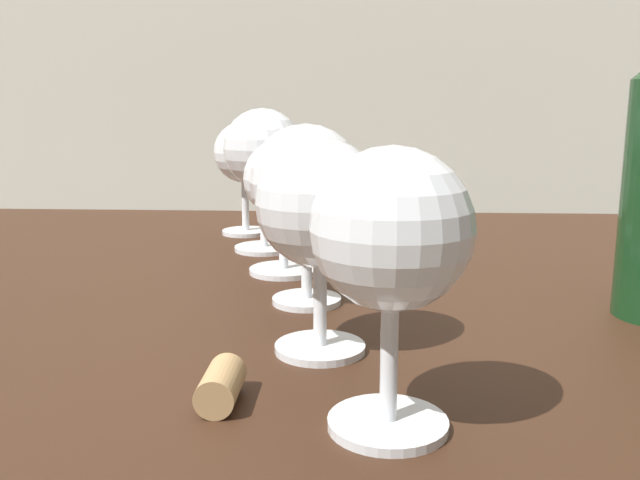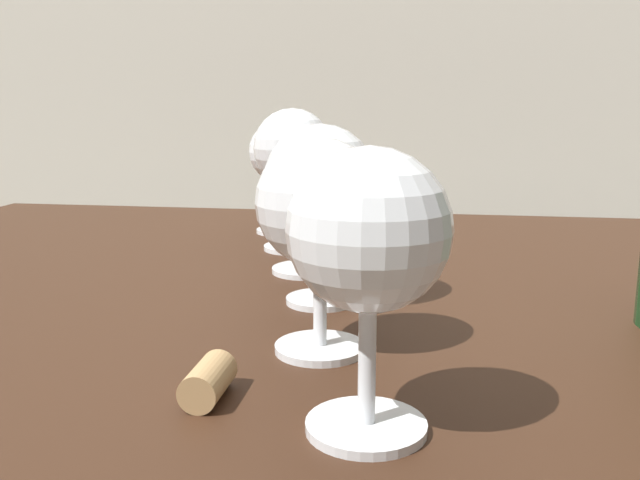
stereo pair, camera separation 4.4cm
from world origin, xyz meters
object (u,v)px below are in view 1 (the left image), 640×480
wine_glass_white (263,152)px  cork (221,385)px  wine_glass_amber (392,235)px  wine_glass_cabernet (320,208)px  wine_glass_merlot (283,183)px  wine_glass_pinot (244,155)px  wine_glass_rose (306,183)px

wine_glass_white → cork: 0.41m
wine_glass_amber → wine_glass_white: size_ratio=0.91×
wine_glass_amber → cork: 0.13m
wine_glass_cabernet → wine_glass_merlot: (-0.05, 0.21, -0.01)m
wine_glass_amber → wine_glass_pinot: wine_glass_amber is taller
wine_glass_rose → cork: bearing=-99.7°
wine_glass_white → wine_glass_pinot: (-0.04, 0.10, -0.01)m
wine_glass_white → wine_glass_pinot: wine_glass_white is taller
wine_glass_amber → wine_glass_merlot: wine_glass_amber is taller
wine_glass_cabernet → wine_glass_merlot: 0.22m
wine_glass_amber → cork: (-0.09, 0.02, -0.09)m
wine_glass_cabernet → wine_glass_white: 0.32m
wine_glass_rose → wine_glass_cabernet: bearing=-81.3°
wine_glass_amber → cork: wine_glass_amber is taller
wine_glass_rose → wine_glass_amber: bearing=-75.2°
wine_glass_pinot → cork: (0.07, -0.50, -0.09)m
wine_glass_rose → cork: wine_glass_rose is taller
wine_glass_amber → wine_glass_pinot: 0.54m
wine_glass_merlot → cork: 0.31m
wine_glass_merlot → cork: (-0.00, -0.30, -0.08)m
wine_glass_merlot → wine_glass_white: (-0.03, 0.10, 0.02)m
cork → wine_glass_amber: bearing=-14.4°
wine_glass_amber → wine_glass_pinot: (-0.16, 0.52, -0.00)m
wine_glass_amber → wine_glass_merlot: bearing=105.3°
wine_glass_white → cork: size_ratio=3.77×
wine_glass_white → cork: (0.03, -0.40, -0.10)m
wine_glass_white → cork: wine_glass_white is taller
wine_glass_amber → wine_glass_cabernet: (-0.04, 0.11, -0.00)m
wine_glass_merlot → wine_glass_pinot: wine_glass_pinot is taller
wine_glass_cabernet → wine_glass_white: (-0.08, 0.31, 0.01)m
wine_glass_merlot → wine_glass_white: 0.11m
wine_glass_amber → wine_glass_rose: (-0.06, 0.22, -0.00)m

